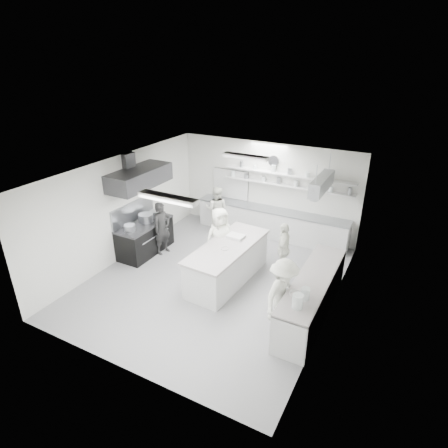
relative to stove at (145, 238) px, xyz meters
The scene contains 27 objects.
floor 2.67m from the stove, ahead, with size 6.00×7.00×0.02m, color gray.
ceiling 3.67m from the stove, ahead, with size 6.00×7.00×0.02m, color white.
wall_back 4.18m from the stove, 50.01° to the left, with size 6.00×0.04×3.00m, color silver.
wall_front 4.80m from the stove, 56.31° to the right, with size 6.00×0.04×3.00m, color silver.
wall_left 1.19m from the stove, 135.00° to the right, with size 0.04×7.00×3.00m, color silver.
wall_right 5.71m from the stove, ahead, with size 0.04×7.00×3.00m, color silver.
stove is the anchor object (origin of this frame).
exhaust_hood 1.90m from the stove, 90.00° to the right, with size 0.85×2.00×0.50m, color #363639.
back_counter 4.03m from the stove, 43.99° to the left, with size 5.00×0.60×0.92m, color silver.
shelf_lower 4.63m from the stove, 41.99° to the left, with size 4.20×0.26×0.04m, color silver.
shelf_upper 4.74m from the stove, 41.99° to the left, with size 4.20×0.26×0.04m, color silver.
pass_through_window 3.49m from the stove, 67.12° to the left, with size 1.30×0.04×1.00m, color black.
wall_clock 4.60m from the stove, 47.54° to the left, with size 0.32×0.32×0.05m, color white.
right_counter 5.28m from the stove, ahead, with size 0.74×3.30×0.94m, color silver.
pot_rack 5.35m from the stove, 23.50° to the left, with size 0.30×1.60×0.40m, color #969AA1.
light_fixture_front 4.22m from the stove, 40.24° to the right, with size 1.30×0.25×0.10m, color silver.
light_fixture_rear 3.86m from the stove, 28.30° to the left, with size 1.30×0.25×0.10m, color silver.
prep_island 2.90m from the stove, ahead, with size 1.00×2.68×0.99m, color silver.
stove_pot 0.61m from the stove, 90.00° to the left, with size 0.43×0.43×0.28m, color #969AA1.
cook_stove 0.64m from the stove, 24.41° to the left, with size 0.58×0.38×1.60m, color black.
cook_back 2.62m from the stove, 63.60° to the left, with size 0.75×0.58×1.54m, color white.
cook_island_left 2.44m from the stove, ahead, with size 0.86×0.56×1.76m, color white.
cook_island_right 4.14m from the stove, 11.11° to the left, with size 0.87×0.36×1.49m, color white.
cook_right 5.00m from the stove, 15.59° to the right, with size 1.09×0.63×1.69m, color white.
bowl_island_a 2.80m from the stove, ahead, with size 0.25×0.25×0.06m, color #969AA1.
bowl_island_b 3.00m from the stove, ahead, with size 0.21×0.21×0.07m, color silver.
bowl_right 5.30m from the stove, 15.16° to the right, with size 0.26×0.26×0.06m, color silver.
Camera 1 is at (4.21, -7.40, 5.56)m, focal length 30.28 mm.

